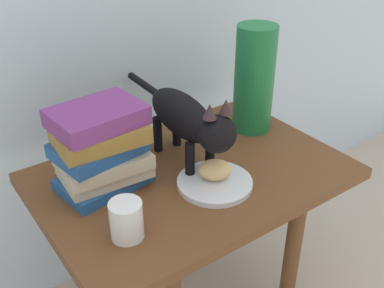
{
  "coord_description": "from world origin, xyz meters",
  "views": [
    {
      "loc": [
        -0.57,
        -0.8,
        1.19
      ],
      "look_at": [
        0.0,
        0.0,
        0.62
      ],
      "focal_mm": 43.0,
      "sensor_mm": 36.0,
      "label": 1
    }
  ],
  "objects": [
    {
      "name": "plate",
      "position": [
        0.01,
        -0.08,
        0.55
      ],
      "size": [
        0.18,
        0.18,
        0.01
      ],
      "primitive_type": "cylinder",
      "color": "silver",
      "rests_on": "side_table"
    },
    {
      "name": "green_vase",
      "position": [
        0.28,
        0.09,
        0.69
      ],
      "size": [
        0.11,
        0.11,
        0.31
      ],
      "primitive_type": "cylinder",
      "color": "#196B38",
      "rests_on": "side_table"
    },
    {
      "name": "candle_jar",
      "position": [
        -0.25,
        -0.12,
        0.58
      ],
      "size": [
        0.07,
        0.07,
        0.08
      ],
      "color": "silver",
      "rests_on": "side_table"
    },
    {
      "name": "bread_roll",
      "position": [
        0.01,
        -0.08,
        0.58
      ],
      "size": [
        0.1,
        0.09,
        0.05
      ],
      "primitive_type": "ellipsoid",
      "rotation": [
        0.0,
        0.0,
        2.61
      ],
      "color": "#E0BC7A",
      "rests_on": "plate"
    },
    {
      "name": "book_stack",
      "position": [
        -0.21,
        0.07,
        0.64
      ],
      "size": [
        0.22,
        0.17,
        0.21
      ],
      "color": "#1E4C8C",
      "rests_on": "side_table"
    },
    {
      "name": "cat",
      "position": [
        0.01,
        0.03,
        0.67
      ],
      "size": [
        0.1,
        0.48,
        0.23
      ],
      "color": "black",
      "rests_on": "side_table"
    },
    {
      "name": "side_table",
      "position": [
        0.0,
        0.0,
        0.46
      ],
      "size": [
        0.77,
        0.52,
        0.54
      ],
      "color": "brown",
      "rests_on": "ground"
    }
  ]
}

